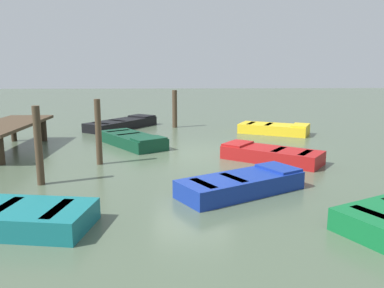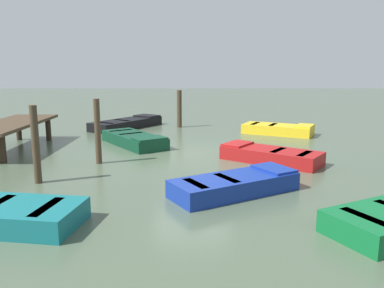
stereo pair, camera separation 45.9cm
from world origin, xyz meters
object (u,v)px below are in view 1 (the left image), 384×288
Objects in this scene: rowboat_blue at (242,184)px; mooring_piling_center at (98,132)px; dock_segment at (7,127)px; rowboat_yellow at (274,129)px; rowboat_red at (271,154)px; rowboat_black at (122,124)px; rowboat_dark_green at (132,140)px; mooring_piling_far_right at (38,146)px; mooring_piling_near_right at (175,109)px.

mooring_piling_center is (2.82, 3.73, 0.74)m from rowboat_blue.
rowboat_yellow is at bearing -71.61° from dock_segment.
rowboat_blue and rowboat_yellow have the same top height.
rowboat_red is 0.81× the size of rowboat_black.
rowboat_dark_green and rowboat_yellow have the same top height.
mooring_piling_center reaches higher than dock_segment.
mooring_piling_far_right is (-3.93, -2.39, 0.13)m from dock_segment.
mooring_piling_near_right is (5.15, -5.60, 0.05)m from dock_segment.
rowboat_black is (6.73, 5.37, -0.00)m from rowboat_red.
dock_segment reaches higher than rowboat_dark_green.
rowboat_black is at bearing 158.10° from rowboat_dark_green.
rowboat_blue is 4.74m from mooring_piling_center.
dock_segment is at bearing 116.22° from rowboat_blue.
mooring_piling_near_right is at bearing 68.76° from rowboat_blue.
rowboat_red is 0.93× the size of rowboat_dark_green.
dock_segment reaches higher than rowboat_red.
rowboat_black is at bearing -167.88° from rowboat_yellow.
rowboat_dark_green is at bearing -132.61° from rowboat_black.
mooring_piling_near_right is at bearing -46.96° from dock_segment.
rowboat_yellow is 1.62× the size of mooring_piling_center.
mooring_piling_far_right is (-8.88, 0.77, 0.74)m from rowboat_black.
rowboat_red is 5.16m from mooring_piling_center.
rowboat_blue is (-4.76, -7.16, -0.61)m from dock_segment.
rowboat_red is at bearing -157.15° from mooring_piling_near_right.
rowboat_dark_green is 4.23m from rowboat_black.
mooring_piling_center is at bearing 112.74° from rowboat_blue.
dock_segment is at bearing -177.68° from rowboat_black.
rowboat_dark_green is (5.59, 3.08, -0.00)m from rowboat_blue.
rowboat_black is 6.93m from rowboat_yellow.
rowboat_dark_green is at bearing -19.54° from mooring_piling_far_right.
mooring_piling_near_right is at bearing -177.88° from rowboat_yellow.
dock_segment is 8.62m from rowboat_blue.
dock_segment is 1.54× the size of rowboat_red.
rowboat_black is at bearing 82.25° from rowboat_blue.
mooring_piling_far_right is at bearing -150.10° from rowboat_black.
dock_segment is 2.44× the size of mooring_piling_center.
mooring_piling_far_right reaches higher than rowboat_blue.
mooring_piling_near_right is 9.63m from mooring_piling_far_right.
mooring_piling_center is (-7.08, 2.18, 0.08)m from mooring_piling_near_right.
dock_segment is 2.67× the size of mooring_piling_near_right.
mooring_piling_near_right is at bearing -19.52° from mooring_piling_far_right.
dock_segment reaches higher than rowboat_black.
dock_segment is 1.51× the size of rowboat_yellow.
rowboat_dark_green is at bearing -130.91° from rowboat_yellow.
dock_segment is 3.94m from mooring_piling_center.
rowboat_red and rowboat_yellow have the same top height.
rowboat_blue is 1.61× the size of mooring_piling_far_right.
dock_segment is 10.38m from rowboat_yellow.
rowboat_red is at bearing -101.33° from dock_segment.
mooring_piling_far_right reaches higher than mooring_piling_near_right.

